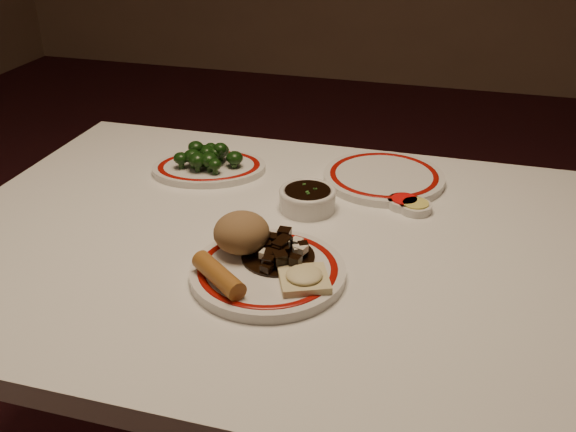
# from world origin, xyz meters

# --- Properties ---
(dining_table) EXTENTS (1.20, 0.90, 0.75)m
(dining_table) POSITION_xyz_m (0.00, 0.00, 0.66)
(dining_table) COLOR white
(dining_table) RESTS_ON ground
(main_plate) EXTENTS (0.33, 0.33, 0.02)m
(main_plate) POSITION_xyz_m (0.04, -0.13, 0.76)
(main_plate) COLOR silver
(main_plate) RESTS_ON dining_table
(rice_mound) EXTENTS (0.09, 0.09, 0.07)m
(rice_mound) POSITION_xyz_m (-0.02, -0.09, 0.80)
(rice_mound) COLOR olive
(rice_mound) RESTS_ON main_plate
(spring_roll) EXTENTS (0.11, 0.10, 0.03)m
(spring_roll) POSITION_xyz_m (-0.02, -0.19, 0.78)
(spring_roll) COLOR #A36728
(spring_roll) RESTS_ON main_plate
(fried_wonton) EXTENTS (0.10, 0.10, 0.02)m
(fried_wonton) POSITION_xyz_m (0.10, -0.15, 0.78)
(fried_wonton) COLOR beige
(fried_wonton) RESTS_ON main_plate
(stirfry_heap) EXTENTS (0.12, 0.12, 0.03)m
(stirfry_heap) POSITION_xyz_m (0.05, -0.10, 0.78)
(stirfry_heap) COLOR black
(stirfry_heap) RESTS_ON main_plate
(broccoli_plate) EXTENTS (0.29, 0.27, 0.02)m
(broccoli_plate) POSITION_xyz_m (-0.21, 0.23, 0.76)
(broccoli_plate) COLOR silver
(broccoli_plate) RESTS_ON dining_table
(broccoli_pile) EXTENTS (0.14, 0.11, 0.05)m
(broccoli_pile) POSITION_xyz_m (-0.21, 0.23, 0.79)
(broccoli_pile) COLOR #23471C
(broccoli_pile) RESTS_ON broccoli_plate
(soy_bowl) EXTENTS (0.11, 0.11, 0.04)m
(soy_bowl) POSITION_xyz_m (0.04, 0.12, 0.77)
(soy_bowl) COLOR silver
(soy_bowl) RESTS_ON dining_table
(sweet_sour_dish) EXTENTS (0.06, 0.06, 0.02)m
(sweet_sour_dish) POSITION_xyz_m (0.22, 0.18, 0.76)
(sweet_sour_dish) COLOR silver
(sweet_sour_dish) RESTS_ON dining_table
(mustard_dish) EXTENTS (0.06, 0.06, 0.02)m
(mustard_dish) POSITION_xyz_m (0.24, 0.17, 0.76)
(mustard_dish) COLOR silver
(mustard_dish) RESTS_ON dining_table
(far_plate) EXTENTS (0.27, 0.27, 0.02)m
(far_plate) POSITION_xyz_m (0.17, 0.29, 0.76)
(far_plate) COLOR silver
(far_plate) RESTS_ON dining_table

